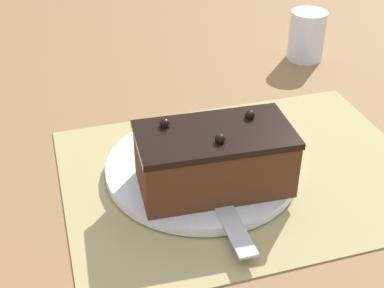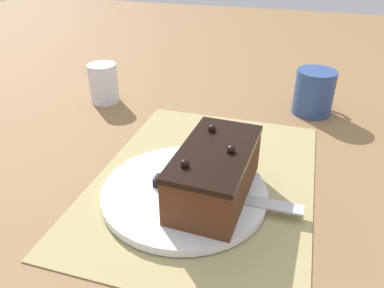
{
  "view_description": "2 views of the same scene",
  "coord_description": "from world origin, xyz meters",
  "views": [
    {
      "loc": [
        -0.22,
        -0.51,
        0.42
      ],
      "look_at": [
        -0.07,
        -0.01,
        0.07
      ],
      "focal_mm": 50.0,
      "sensor_mm": 36.0,
      "label": 1
    },
    {
      "loc": [
        -0.48,
        -0.12,
        0.36
      ],
      "look_at": [
        -0.02,
        0.01,
        0.08
      ],
      "focal_mm": 35.0,
      "sensor_mm": 36.0,
      "label": 2
    }
  ],
  "objects": [
    {
      "name": "ground_plane",
      "position": [
        0.0,
        0.0,
        0.0
      ],
      "size": [
        3.0,
        3.0,
        0.0
      ],
      "primitive_type": "plane",
      "color": "olive"
    },
    {
      "name": "placemat_woven",
      "position": [
        0.0,
        0.0,
        0.0
      ],
      "size": [
        0.46,
        0.34,
        0.0
      ],
      "primitive_type": "cube",
      "color": "tan",
      "rests_on": "ground_plane"
    },
    {
      "name": "cake_plate",
      "position": [
        -0.05,
        0.02,
        0.01
      ],
      "size": [
        0.25,
        0.25,
        0.01
      ],
      "color": "white",
      "rests_on": "placemat_woven"
    },
    {
      "name": "chocolate_cake",
      "position": [
        -0.05,
        -0.03,
        0.05
      ],
      "size": [
        0.19,
        0.11,
        0.09
      ],
      "rotation": [
        0.0,
        0.0,
        -0.05
      ],
      "color": "#512D19",
      "rests_on": "cake_plate"
    },
    {
      "name": "serving_knife",
      "position": [
        -0.05,
        -0.01,
        0.02
      ],
      "size": [
        0.02,
        0.22,
        0.01
      ],
      "rotation": [
        0.0,
        0.0,
        3.14
      ],
      "color": "black",
      "rests_on": "cake_plate"
    },
    {
      "name": "drinking_glass",
      "position": [
        0.24,
        0.3,
        0.04
      ],
      "size": [
        0.07,
        0.07,
        0.09
      ],
      "color": "white",
      "rests_on": "ground_plane"
    }
  ]
}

